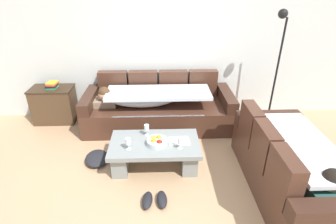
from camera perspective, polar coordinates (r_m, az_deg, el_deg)
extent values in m
plane|color=tan|center=(3.42, 1.97, -16.38)|extent=(14.00, 14.00, 0.00)
cube|color=silver|center=(4.74, 0.46, 14.90)|extent=(9.00, 0.10, 2.70)
cube|color=#482B1E|center=(4.60, -2.00, -0.64)|extent=(2.50, 0.92, 0.42)
cube|color=#482B1E|center=(4.84, -11.69, 5.94)|extent=(0.50, 0.16, 0.46)
cube|color=#482B1E|center=(4.78, -5.33, 6.12)|extent=(0.50, 0.16, 0.46)
cube|color=#482B1E|center=(4.78, 1.12, 6.23)|extent=(0.50, 0.16, 0.46)
cube|color=#482B1E|center=(4.83, 7.49, 6.25)|extent=(0.50, 0.16, 0.46)
cube|color=#3A2218|center=(4.62, -16.59, 2.55)|extent=(0.18, 0.92, 0.20)
cube|color=#3A2218|center=(4.61, 12.50, 3.02)|extent=(0.18, 0.92, 0.20)
cube|color=gray|center=(4.57, -13.27, 2.07)|extent=(0.36, 0.28, 0.11)
sphere|color=tan|center=(4.47, -13.57, 3.71)|extent=(0.21, 0.21, 0.21)
sphere|color=#4C331E|center=(4.46, -13.61, 4.07)|extent=(0.20, 0.20, 0.20)
ellipsoid|color=silver|center=(4.41, -5.56, 3.02)|extent=(1.10, 0.44, 0.28)
cube|color=silver|center=(4.35, -2.09, 4.18)|extent=(1.70, 0.60, 0.05)
cube|color=silver|center=(4.21, -1.98, -3.18)|extent=(1.44, 0.04, 0.38)
cube|color=#482B1E|center=(3.62, 24.76, -12.19)|extent=(0.92, 1.89, 0.42)
cube|color=#482B1E|center=(2.85, 23.75, -12.43)|extent=(0.16, 0.48, 0.46)
cube|color=#482B1E|center=(3.22, 20.17, -6.76)|extent=(0.16, 0.48, 0.46)
cube|color=#482B1E|center=(3.62, 17.42, -2.30)|extent=(0.16, 0.48, 0.46)
cube|color=#3A2218|center=(4.10, 20.74, -1.36)|extent=(0.92, 0.18, 0.20)
cube|color=#2D6660|center=(3.09, 30.48, -14.96)|extent=(0.28, 0.36, 0.11)
sphere|color=#936B4C|center=(3.01, 31.86, -12.53)|extent=(0.21, 0.21, 0.21)
sphere|color=black|center=(3.00, 32.00, -12.08)|extent=(0.20, 0.20, 0.20)
ellipsoid|color=white|center=(3.47, 26.40, -7.24)|extent=(0.44, 0.97, 0.28)
cube|color=white|center=(3.41, 27.28, -6.12)|extent=(0.60, 1.41, 0.05)
cube|color=white|center=(3.82, 30.85, -11.15)|extent=(0.04, 1.20, 0.38)
cube|color=gray|center=(3.58, -2.91, -6.97)|extent=(1.20, 0.68, 0.06)
cube|color=gray|center=(3.73, -10.02, -9.43)|extent=(0.20, 0.54, 0.32)
cube|color=gray|center=(3.71, 4.38, -9.25)|extent=(0.20, 0.54, 0.32)
cylinder|color=silver|center=(3.51, -2.31, -6.48)|extent=(0.28, 0.28, 0.07)
sphere|color=gold|center=(3.54, -3.11, -5.62)|extent=(0.08, 0.08, 0.08)
sphere|color=orange|center=(3.54, -1.99, -5.64)|extent=(0.08, 0.08, 0.08)
sphere|color=#AE1F16|center=(3.45, -1.87, -6.61)|extent=(0.08, 0.08, 0.08)
sphere|color=orange|center=(3.47, -3.14, -6.37)|extent=(0.08, 0.08, 0.08)
cylinder|color=silver|center=(3.46, -8.47, -7.91)|extent=(0.06, 0.06, 0.01)
cylinder|color=silver|center=(3.44, -8.52, -7.36)|extent=(0.01, 0.01, 0.07)
cylinder|color=silver|center=(3.40, -8.61, -6.24)|extent=(0.07, 0.07, 0.08)
cylinder|color=silver|center=(3.45, 2.58, -7.78)|extent=(0.06, 0.06, 0.01)
cylinder|color=silver|center=(3.43, 2.60, -7.22)|extent=(0.01, 0.01, 0.07)
cylinder|color=silver|center=(3.38, 2.63, -6.10)|extent=(0.07, 0.07, 0.08)
cylinder|color=silver|center=(3.72, -4.57, -4.97)|extent=(0.06, 0.06, 0.01)
cylinder|color=silver|center=(3.70, -4.59, -4.43)|extent=(0.01, 0.01, 0.07)
cylinder|color=silver|center=(3.66, -4.64, -3.37)|extent=(0.07, 0.07, 0.08)
cube|color=white|center=(3.58, 2.40, -6.25)|extent=(0.29, 0.23, 0.01)
cube|color=#4B3522|center=(5.14, -23.25, 1.36)|extent=(0.70, 0.42, 0.62)
cube|color=#342518|center=(5.02, -23.91, 4.64)|extent=(0.72, 0.44, 0.02)
cube|color=#338C59|center=(4.99, -23.70, 4.88)|extent=(0.18, 0.20, 0.03)
cube|color=black|center=(4.98, -23.76, 5.21)|extent=(0.17, 0.19, 0.03)
cube|color=red|center=(4.98, -23.64, 5.56)|extent=(0.17, 0.21, 0.02)
cube|color=gold|center=(4.97, -23.68, 5.82)|extent=(0.18, 0.20, 0.03)
cylinder|color=black|center=(5.07, 20.46, -2.27)|extent=(0.28, 0.28, 0.02)
cylinder|color=black|center=(4.72, 22.24, 7.41)|extent=(0.03, 0.03, 1.80)
sphere|color=black|center=(4.38, 23.53, 18.85)|extent=(0.14, 0.14, 0.14)
ellipsoid|color=black|center=(3.24, -4.48, -18.44)|extent=(0.14, 0.28, 0.09)
ellipsoid|color=black|center=(3.24, -1.31, -18.32)|extent=(0.14, 0.28, 0.09)
ellipsoid|color=#232328|center=(3.94, -15.10, -9.60)|extent=(0.38, 0.45, 0.12)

